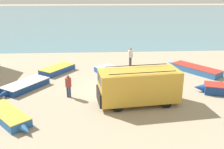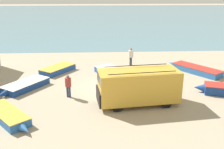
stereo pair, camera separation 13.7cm
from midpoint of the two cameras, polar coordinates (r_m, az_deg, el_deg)
The scene contains 10 objects.
ground_plane at distance 19.57m, azimuth 1.03°, elevation -3.48°, with size 200.00×200.00×0.00m, color tan.
sea_water at distance 70.48m, azimuth -1.88°, elevation 12.64°, with size 120.00×80.00×0.01m, color slate.
parked_van at distance 17.01m, azimuth 5.95°, elevation -2.48°, with size 5.45×2.64×2.44m.
fishing_rowboat_0 at distance 20.85m, azimuth -18.32°, elevation -2.30°, with size 3.30×4.12×0.50m.
fishing_rowboat_1 at distance 24.79m, azimuth 17.79°, elevation 1.08°, with size 4.00×4.94×0.54m.
fishing_rowboat_2 at distance 24.21m, azimuth -11.40°, elevation 1.17°, with size 3.09×3.76×0.51m.
fishing_rowboat_3 at distance 22.86m, azimuth -0.12°, elevation 0.53°, with size 2.84×3.79×0.53m.
fishing_rowboat_5 at distance 16.46m, azimuth -21.46°, elevation -8.36°, with size 3.60×3.94×0.52m.
fisherman_1 at distance 25.44m, azimuth 4.29°, elevation 4.22°, with size 0.46×0.46×1.76m.
fisherman_3 at distance 18.34m, azimuth -9.31°, elevation -2.05°, with size 0.42×0.42×1.61m.
Camera 2 is at (-1.19, -18.09, 7.37)m, focal length 42.00 mm.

